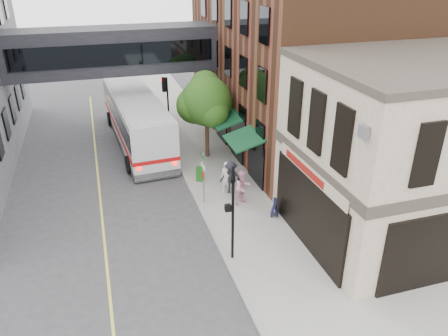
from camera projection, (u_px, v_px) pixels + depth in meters
ground at (238, 291)px, 17.67m from camera, size 120.00×120.00×0.00m
sidewalk_main at (201, 151)px, 30.21m from camera, size 4.00×60.00×0.15m
corner_building at (412, 151)px, 19.91m from camera, size 10.19×8.12×8.45m
brick_building at (307, 41)px, 30.15m from camera, size 13.76×18.00×14.00m
skyway_bridge at (113, 50)px, 29.54m from camera, size 14.00×3.18×3.00m
traffic_signal_near at (232, 202)px, 18.19m from camera, size 0.44×0.22×4.60m
traffic_signal_far at (166, 96)px, 30.92m from camera, size 0.53×0.28×4.50m
street_sign_pole at (203, 174)px, 22.96m from camera, size 0.08×0.75×3.00m
street_tree at (206, 101)px, 27.92m from camera, size 3.80×3.20×5.60m
lane_marking at (100, 194)px, 24.96m from camera, size 0.12×40.00×0.01m
bus at (136, 117)px, 30.97m from camera, size 3.80×13.22×3.52m
pedestrian_a at (227, 177)px, 24.54m from camera, size 0.77×0.64×1.80m
pedestrian_b at (243, 187)px, 23.29m from camera, size 1.12×0.98×1.93m
pedestrian_c at (231, 177)px, 24.36m from camera, size 1.43×1.22×1.92m
newspaper_box at (200, 174)px, 25.95m from camera, size 0.54×0.51×0.87m
sandwich_board at (275, 207)px, 22.42m from camera, size 0.51×0.60×0.91m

